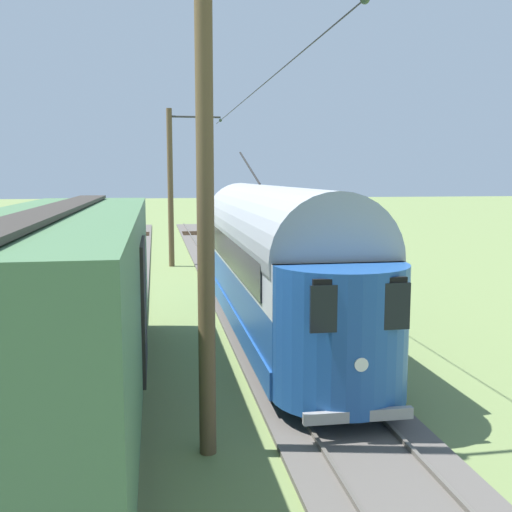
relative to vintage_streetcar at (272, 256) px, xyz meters
name	(u,v)px	position (x,y,z in m)	size (l,w,h in m)	color
track_streetcar_siding	(273,331)	(0.00, 0.19, -2.20)	(2.80, 80.00, 0.18)	#56514C
track_adjacent_siding	(95,338)	(5.07, 0.19, -2.20)	(2.80, 80.00, 0.18)	#56514C
vintage_streetcar	(272,256)	(0.00, 0.00, 0.00)	(2.65, 15.77, 5.34)	#1E4C93
coach_adjacent	(64,305)	(5.07, 5.57, -0.09)	(2.96, 13.71, 3.85)	#477047
catenary_pole_foreground	(172,185)	(2.49, -13.58, 1.86)	(2.77, 0.28, 7.90)	brown
catenary_pole_mid_near	(210,206)	(2.49, 7.63, 1.86)	(2.77, 0.28, 7.90)	brown
overhead_wire_run	(348,11)	(0.04, 6.91, 5.10)	(2.57, 46.43, 0.18)	black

